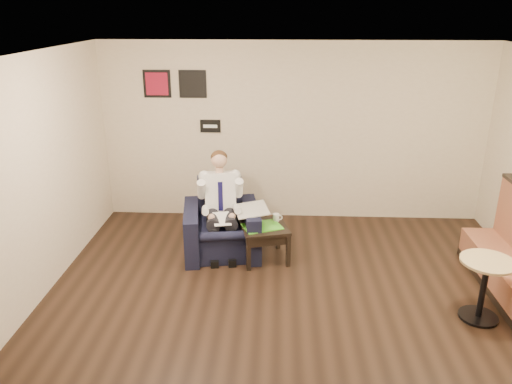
{
  "coord_description": "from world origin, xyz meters",
  "views": [
    {
      "loc": [
        -0.21,
        -4.65,
        3.27
      ],
      "look_at": [
        -0.5,
        1.2,
        1.08
      ],
      "focal_mm": 35.0,
      "sensor_mm": 36.0,
      "label": 1
    }
  ],
  "objects_px": {
    "armchair": "(221,219)",
    "green_folder": "(262,226)",
    "smartphone": "(265,220)",
    "side_table": "(264,243)",
    "seated_man": "(221,211)",
    "coffee_mug": "(276,217)",
    "cafe_table": "(483,290)"
  },
  "relations": [
    {
      "from": "armchair",
      "to": "green_folder",
      "type": "relative_size",
      "value": 2.06
    },
    {
      "from": "armchair",
      "to": "smartphone",
      "type": "distance_m",
      "value": 0.61
    },
    {
      "from": "green_folder",
      "to": "armchair",
      "type": "bearing_deg",
      "value": 158.82
    },
    {
      "from": "armchair",
      "to": "side_table",
      "type": "distance_m",
      "value": 0.68
    },
    {
      "from": "seated_man",
      "to": "side_table",
      "type": "bearing_deg",
      "value": -15.36
    },
    {
      "from": "armchair",
      "to": "side_table",
      "type": "xyz_separation_m",
      "value": [
        0.6,
        -0.19,
        -0.25
      ]
    },
    {
      "from": "coffee_mug",
      "to": "cafe_table",
      "type": "relative_size",
      "value": 0.14
    },
    {
      "from": "armchair",
      "to": "smartphone",
      "type": "xyz_separation_m",
      "value": [
        0.61,
        -0.01,
        0.01
      ]
    },
    {
      "from": "coffee_mug",
      "to": "armchair",
      "type": "bearing_deg",
      "value": 178.83
    },
    {
      "from": "cafe_table",
      "to": "side_table",
      "type": "bearing_deg",
      "value": 152.49
    },
    {
      "from": "smartphone",
      "to": "cafe_table",
      "type": "relative_size",
      "value": 0.21
    },
    {
      "from": "green_folder",
      "to": "coffee_mug",
      "type": "xyz_separation_m",
      "value": [
        0.18,
        0.21,
        0.05
      ]
    },
    {
      "from": "green_folder",
      "to": "smartphone",
      "type": "xyz_separation_m",
      "value": [
        0.03,
        0.21,
        -0.0
      ]
    },
    {
      "from": "smartphone",
      "to": "cafe_table",
      "type": "distance_m",
      "value": 2.84
    },
    {
      "from": "side_table",
      "to": "smartphone",
      "type": "relative_size",
      "value": 3.93
    },
    {
      "from": "coffee_mug",
      "to": "seated_man",
      "type": "bearing_deg",
      "value": -171.42
    },
    {
      "from": "side_table",
      "to": "coffee_mug",
      "type": "bearing_deg",
      "value": 48.44
    },
    {
      "from": "armchair",
      "to": "green_folder",
      "type": "xyz_separation_m",
      "value": [
        0.57,
        -0.22,
        0.01
      ]
    },
    {
      "from": "green_folder",
      "to": "side_table",
      "type": "bearing_deg",
      "value": 48.44
    },
    {
      "from": "green_folder",
      "to": "coffee_mug",
      "type": "height_order",
      "value": "coffee_mug"
    },
    {
      "from": "coffee_mug",
      "to": "side_table",
      "type": "bearing_deg",
      "value": -131.56
    },
    {
      "from": "side_table",
      "to": "coffee_mug",
      "type": "distance_m",
      "value": 0.38
    },
    {
      "from": "armchair",
      "to": "coffee_mug",
      "type": "distance_m",
      "value": 0.76
    },
    {
      "from": "coffee_mug",
      "to": "smartphone",
      "type": "distance_m",
      "value": 0.16
    },
    {
      "from": "seated_man",
      "to": "green_folder",
      "type": "xyz_separation_m",
      "value": [
        0.55,
        -0.1,
        -0.17
      ]
    },
    {
      "from": "side_table",
      "to": "armchair",
      "type": "bearing_deg",
      "value": 162.19
    },
    {
      "from": "seated_man",
      "to": "cafe_table",
      "type": "height_order",
      "value": "seated_man"
    },
    {
      "from": "side_table",
      "to": "coffee_mug",
      "type": "height_order",
      "value": "coffee_mug"
    },
    {
      "from": "smartphone",
      "to": "seated_man",
      "type": "bearing_deg",
      "value": -173.47
    },
    {
      "from": "green_folder",
      "to": "cafe_table",
      "type": "xyz_separation_m",
      "value": [
        2.46,
        -1.24,
        -0.14
      ]
    },
    {
      "from": "coffee_mug",
      "to": "smartphone",
      "type": "relative_size",
      "value": 0.68
    },
    {
      "from": "armchair",
      "to": "cafe_table",
      "type": "height_order",
      "value": "armchair"
    }
  ]
}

